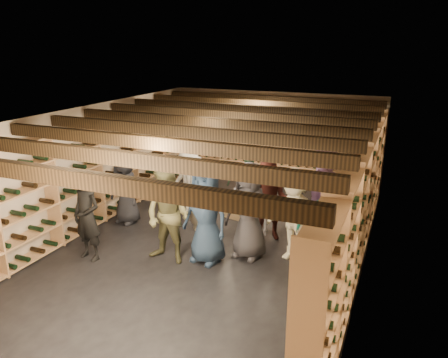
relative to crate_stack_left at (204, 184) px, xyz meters
name	(u,v)px	position (x,y,z in m)	size (l,w,h in m)	color
ground	(212,241)	(1.29, -2.37, -0.26)	(8.00, 8.00, 0.00)	black
walls	(211,181)	(1.29, -2.37, 0.95)	(5.52, 8.02, 2.40)	#BEAC94
ceiling	(211,115)	(1.29, -2.37, 2.15)	(5.50, 8.00, 0.01)	beige
ceiling_joists	(211,123)	(1.29, -2.37, 2.01)	(5.40, 7.12, 0.18)	black
wine_rack_left	(97,172)	(-1.28, -2.37, 0.82)	(0.32, 7.50, 2.15)	#A87C51
wine_rack_right	(357,207)	(3.86, -2.37, 0.82)	(0.32, 7.50, 2.15)	#A87C51
wine_rack_back	(272,144)	(1.29, 1.46, 0.82)	(4.70, 0.30, 2.15)	#A87C51
crate_stack_left	(204,184)	(0.00, 0.00, 0.00)	(0.53, 0.38, 0.51)	#A27955
crate_stack_right	(202,204)	(0.47, -1.07, -0.09)	(0.53, 0.37, 0.34)	#A27955
crate_loose	(235,213)	(1.25, -1.07, -0.17)	(0.50, 0.33, 0.17)	#A27955
person_0	(125,188)	(-0.72, -2.22, 0.48)	(0.72, 0.47, 1.48)	black
person_1	(87,217)	(-0.38, -3.81, 0.52)	(0.56, 0.37, 1.55)	black
person_2	(168,216)	(0.95, -3.36, 0.58)	(0.81, 0.63, 1.66)	brown
person_3	(294,215)	(2.87, -2.49, 0.56)	(1.06, 0.61, 1.63)	beige
person_4	(326,229)	(3.47, -2.82, 0.56)	(0.95, 0.40, 1.62)	#117768
person_6	(206,214)	(1.53, -3.10, 0.60)	(0.84, 0.55, 1.71)	#20324C
person_7	(203,206)	(1.24, -2.63, 0.53)	(0.57, 0.38, 1.57)	gray
person_8	(269,200)	(2.23, -1.79, 0.52)	(0.75, 0.59, 1.55)	#451B16
person_9	(189,185)	(0.39, -1.53, 0.50)	(0.98, 0.56, 1.51)	#A6A399
person_10	(248,185)	(1.54, -1.07, 0.50)	(0.88, 0.37, 1.50)	#2A5037
person_11	(323,193)	(3.16, -1.43, 0.66)	(1.70, 0.54, 1.83)	#744E7E
person_12	(249,210)	(2.12, -2.67, 0.60)	(0.84, 0.54, 1.71)	#302F34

